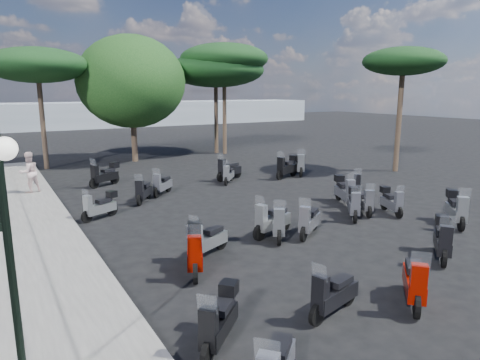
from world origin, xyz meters
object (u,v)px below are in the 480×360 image
scooter_15 (354,204)px  pine_3 (403,62)px  scooter_18 (456,210)px  pine_0 (224,59)px  scooter_5 (105,175)px  scooter_6 (415,283)px  scooter_10 (162,185)px  scooter_25 (344,191)px  scooter_26 (357,184)px  scooter_27 (299,165)px  scooter_19 (392,202)px  pedestrian_far (29,172)px  scooter_21 (229,170)px  broadleaf_tree (131,82)px  pine_1 (216,70)px  scooter_1 (219,321)px  scooter_9 (278,224)px  scooter_7 (333,295)px  pine_2 (37,66)px  scooter_16 (228,175)px  scooter_8 (309,221)px  scooter_2 (195,251)px  scooter_14 (272,221)px  scooter_13 (443,240)px  scooter_3 (207,241)px  scooter_20 (287,167)px  scooter_11 (143,192)px

scooter_15 → pine_3: 11.55m
scooter_18 → pine_0: size_ratio=0.19×
scooter_5 → scooter_6: scooter_5 is taller
scooter_10 → pine_0: pine_0 is taller
scooter_5 → scooter_25: 11.03m
scooter_26 → pine_3: bearing=-107.3°
scooter_27 → pine_3: size_ratio=0.25×
scooter_18 → scooter_19: size_ratio=1.00×
pine_3 → pedestrian_far: bearing=167.4°
scooter_6 → scooter_15: scooter_6 is taller
scooter_21 → broadleaf_tree: 9.58m
pine_3 → pine_1: bearing=114.7°
pedestrian_far → scooter_21: bearing=146.5°
pedestrian_far → scooter_25: (10.62, -7.85, -0.50)m
scooter_19 → pine_3: size_ratio=0.21×
scooter_1 → scooter_15: scooter_15 is taller
scooter_9 → broadleaf_tree: (0.69, 16.59, 4.48)m
scooter_7 → scooter_25: size_ratio=0.95×
scooter_7 → pine_2: bearing=-6.9°
scooter_16 → scooter_25: 6.08m
scooter_5 → scooter_6: size_ratio=1.15×
scooter_8 → scooter_19: 4.19m
scooter_2 → pine_3: pine_3 is taller
scooter_21 → scooter_14: bearing=139.9°
scooter_16 → pine_0: bearing=-75.9°
scooter_13 → broadleaf_tree: 20.72m
pedestrian_far → scooter_3: bearing=84.7°
scooter_14 → scooter_25: (4.70, 1.69, 0.04)m
scooter_2 → broadleaf_tree: (3.89, 17.53, 4.42)m
scooter_25 → pine_0: 16.04m
scooter_10 → scooter_18: size_ratio=0.89×
scooter_9 → scooter_16: (2.57, 7.70, -0.06)m
scooter_14 → pine_3: pine_3 is taller
scooter_19 → scooter_20: bearing=-74.0°
scooter_15 → scooter_27: 7.96m
scooter_13 → scooter_25: 5.81m
scooter_19 → scooter_1: bearing=45.4°
scooter_2 → scooter_13: bearing=-178.8°
scooter_27 → pine_1: bearing=-60.0°
pine_2 → scooter_27: bearing=-38.1°
scooter_5 → scooter_11: scooter_5 is taller
pedestrian_far → pine_3: 19.27m
scooter_3 → scooter_5: 10.34m
scooter_2 → scooter_6: scooter_2 is taller
scooter_25 → scooter_8: bearing=54.4°
pine_0 → scooter_26: bearing=-93.7°
scooter_16 → scooter_20: size_ratio=0.68×
scooter_19 → scooter_21: (-2.15, 8.35, 0.04)m
scooter_10 → scooter_20: bearing=-131.9°
scooter_5 → broadleaf_tree: size_ratio=0.21×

